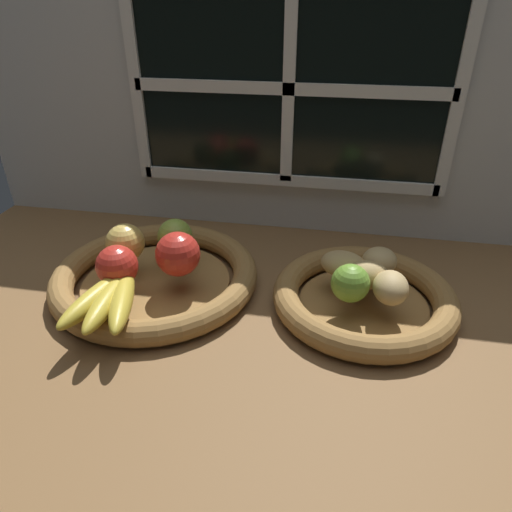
# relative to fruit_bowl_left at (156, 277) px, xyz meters

# --- Properties ---
(ground_plane) EXTENTS (1.40, 0.90, 0.03)m
(ground_plane) POSITION_rel_fruit_bowl_left_xyz_m (0.20, 0.00, -0.04)
(ground_plane) COLOR brown
(back_wall) EXTENTS (1.40, 0.05, 0.55)m
(back_wall) POSITION_rel_fruit_bowl_left_xyz_m (0.20, 0.30, 0.26)
(back_wall) COLOR silver
(back_wall) RESTS_ON ground_plane
(fruit_bowl_left) EXTENTS (0.38, 0.38, 0.04)m
(fruit_bowl_left) POSITION_rel_fruit_bowl_left_xyz_m (0.00, 0.00, 0.00)
(fruit_bowl_left) COLOR olive
(fruit_bowl_left) RESTS_ON ground_plane
(fruit_bowl_right) EXTENTS (0.31, 0.31, 0.04)m
(fruit_bowl_right) POSITION_rel_fruit_bowl_left_xyz_m (0.38, 0.00, 0.00)
(fruit_bowl_right) COLOR olive
(fruit_bowl_right) RESTS_ON ground_plane
(apple_golden_left) EXTENTS (0.07, 0.07, 0.07)m
(apple_golden_left) POSITION_rel_fruit_bowl_left_xyz_m (-0.06, 0.01, 0.06)
(apple_golden_left) COLOR #DBB756
(apple_golden_left) RESTS_ON fruit_bowl_left
(apple_green_back) EXTENTS (0.07, 0.07, 0.07)m
(apple_green_back) POSITION_rel_fruit_bowl_left_xyz_m (0.02, 0.06, 0.06)
(apple_green_back) COLOR #8CAD3D
(apple_green_back) RESTS_ON fruit_bowl_left
(apple_red_front) EXTENTS (0.07, 0.07, 0.07)m
(apple_red_front) POSITION_rel_fruit_bowl_left_xyz_m (-0.04, -0.07, 0.06)
(apple_red_front) COLOR red
(apple_red_front) RESTS_ON fruit_bowl_left
(apple_red_right) EXTENTS (0.08, 0.08, 0.08)m
(apple_red_right) POSITION_rel_fruit_bowl_left_xyz_m (0.05, -0.02, 0.06)
(apple_red_right) COLOR red
(apple_red_right) RESTS_ON fruit_bowl_left
(banana_bunch_front) EXTENTS (0.12, 0.19, 0.03)m
(banana_bunch_front) POSITION_rel_fruit_bowl_left_xyz_m (-0.02, -0.13, 0.04)
(banana_bunch_front) COLOR gold
(banana_bunch_front) RESTS_ON fruit_bowl_left
(potato_oblong) EXTENTS (0.09, 0.08, 0.04)m
(potato_oblong) POSITION_rel_fruit_bowl_left_xyz_m (0.34, 0.03, 0.05)
(potato_oblong) COLOR tan
(potato_oblong) RESTS_ON fruit_bowl_right
(potato_large) EXTENTS (0.07, 0.06, 0.05)m
(potato_large) POSITION_rel_fruit_bowl_left_xyz_m (0.38, 0.00, 0.05)
(potato_large) COLOR tan
(potato_large) RESTS_ON fruit_bowl_right
(potato_small) EXTENTS (0.06, 0.07, 0.05)m
(potato_small) POSITION_rel_fruit_bowl_left_xyz_m (0.41, -0.04, 0.05)
(potato_small) COLOR tan
(potato_small) RESTS_ON fruit_bowl_right
(potato_back) EXTENTS (0.08, 0.08, 0.05)m
(potato_back) POSITION_rel_fruit_bowl_left_xyz_m (0.40, 0.05, 0.05)
(potato_back) COLOR tan
(potato_back) RESTS_ON fruit_bowl_right
(lime_near) EXTENTS (0.06, 0.06, 0.06)m
(lime_near) POSITION_rel_fruit_bowl_left_xyz_m (0.35, -0.04, 0.05)
(lime_near) COLOR #6B9E33
(lime_near) RESTS_ON fruit_bowl_right
(chili_pepper) EXTENTS (0.12, 0.06, 0.02)m
(chili_pepper) POSITION_rel_fruit_bowl_left_xyz_m (0.38, 0.00, 0.03)
(chili_pepper) COLOR red
(chili_pepper) RESTS_ON fruit_bowl_right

